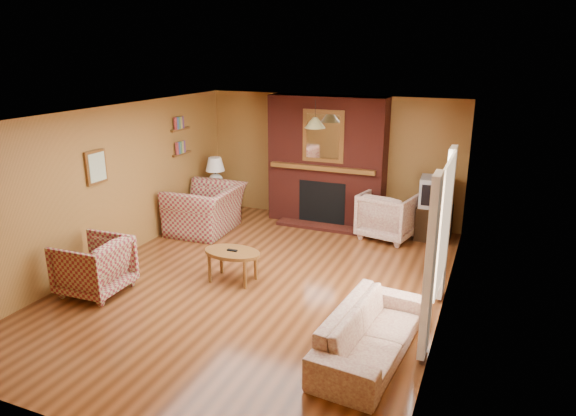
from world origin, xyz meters
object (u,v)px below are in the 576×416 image
at_px(floral_sofa, 371,332).
at_px(crt_tv, 436,192).
at_px(floral_armchair, 388,215).
at_px(table_lamp, 215,171).
at_px(plaid_loveseat, 206,209).
at_px(fireplace, 327,162).
at_px(coffee_table, 232,255).
at_px(tv_stand, 434,223).
at_px(plaid_armchair, 94,266).
at_px(side_table, 217,202).

relative_size(floral_sofa, crt_tv, 3.22).
bearing_deg(floral_armchair, table_lamp, 14.33).
distance_m(plaid_loveseat, floral_sofa, 4.67).
distance_m(fireplace, table_lamp, 2.18).
height_order(fireplace, coffee_table, fireplace).
bearing_deg(plaid_loveseat, table_lamp, -165.74).
xyz_separation_m(floral_armchair, crt_tv, (0.76, 0.21, 0.44)).
height_order(fireplace, tv_stand, fireplace).
bearing_deg(tv_stand, table_lamp, -171.44).
relative_size(fireplace, plaid_armchair, 2.84).
distance_m(tv_stand, crt_tv, 0.56).
xyz_separation_m(plaid_loveseat, table_lamp, (-0.25, 0.81, 0.51)).
bearing_deg(fireplace, crt_tv, -5.30).
height_order(fireplace, floral_armchair, fireplace).
bearing_deg(plaid_loveseat, crt_tv, 103.75).
relative_size(fireplace, tv_stand, 3.95).
height_order(plaid_armchair, coffee_table, plaid_armchair).
distance_m(plaid_armchair, side_table, 3.55).
xyz_separation_m(table_lamp, tv_stand, (4.15, 0.35, -0.62)).
distance_m(floral_sofa, side_table, 5.38).
height_order(floral_sofa, floral_armchair, floral_armchair).
distance_m(plaid_loveseat, plaid_armchair, 2.73).
relative_size(side_table, tv_stand, 0.96).
xyz_separation_m(plaid_armchair, floral_sofa, (3.85, -0.05, -0.11)).
bearing_deg(tv_stand, floral_armchair, -160.42).
bearing_deg(crt_tv, floral_sofa, -92.18).
height_order(table_lamp, crt_tv, table_lamp).
bearing_deg(table_lamp, plaid_loveseat, -72.94).
height_order(coffee_table, tv_stand, tv_stand).
bearing_deg(coffee_table, floral_armchair, 57.60).
relative_size(plaid_loveseat, plaid_armchair, 1.54).
xyz_separation_m(plaid_loveseat, side_table, (-0.25, 0.81, -0.13)).
bearing_deg(plaid_armchair, crt_tv, 132.31).
relative_size(fireplace, coffee_table, 2.84).
height_order(plaid_loveseat, table_lamp, table_lamp).
xyz_separation_m(coffee_table, side_table, (-1.72, 2.50, -0.11)).
relative_size(plaid_loveseat, tv_stand, 2.13).
bearing_deg(table_lamp, side_table, 0.00).
bearing_deg(fireplace, plaid_armchair, -115.56).
relative_size(floral_armchair, crt_tv, 1.57).
bearing_deg(floral_sofa, coffee_table, 69.88).
distance_m(plaid_loveseat, table_lamp, 0.99).
height_order(fireplace, crt_tv, fireplace).
xyz_separation_m(floral_armchair, tv_stand, (0.76, 0.21, -0.11)).
height_order(side_table, tv_stand, tv_stand).
distance_m(side_table, crt_tv, 4.20).
relative_size(floral_sofa, tv_stand, 3.08).
bearing_deg(crt_tv, side_table, -175.26).
xyz_separation_m(plaid_loveseat, floral_armchair, (3.14, 0.95, -0.01)).
distance_m(table_lamp, tv_stand, 4.21).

